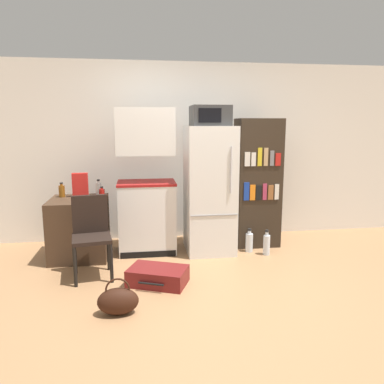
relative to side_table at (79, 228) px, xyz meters
name	(u,v)px	position (x,y,z in m)	size (l,w,h in m)	color
ground_plane	(215,293)	(1.47, -1.25, -0.37)	(24.00, 24.00, 0.00)	#A3754C
wall_back	(202,151)	(1.67, 0.75, 0.88)	(6.40, 0.10, 2.50)	white
side_table	(79,228)	(0.00, 0.00, 0.00)	(0.68, 0.70, 0.74)	#422D1E
kitchen_hutch	(146,188)	(0.84, 0.09, 0.47)	(0.73, 0.52, 1.84)	silver
refrigerator	(209,190)	(1.65, 0.02, 0.44)	(0.61, 0.68, 1.62)	silver
microwave	(210,116)	(1.65, 0.02, 1.38)	(0.47, 0.45, 0.25)	#333333
bookshelf	(257,183)	(2.33, 0.16, 0.49)	(0.59, 0.39, 1.72)	#2D2319
bottle_milk_white	(99,189)	(0.24, 0.12, 0.46)	(0.07, 0.07, 0.22)	white
bottle_ketchup_red	(102,194)	(0.29, -0.02, 0.43)	(0.07, 0.07, 0.15)	#AD1914
bottle_amber_beer	(62,191)	(-0.21, 0.16, 0.45)	(0.08, 0.08, 0.18)	brown
bowl	(78,201)	(0.04, -0.24, 0.39)	(0.14, 0.14, 0.04)	silver
cereal_box	(80,185)	(0.01, 0.15, 0.52)	(0.19, 0.07, 0.30)	red
chair	(91,229)	(0.22, -0.62, 0.15)	(0.46, 0.46, 0.88)	black
suitcase_large_flat	(158,276)	(0.92, -0.97, -0.28)	(0.69, 0.57, 0.17)	maroon
handbag	(118,301)	(0.54, -1.55, -0.25)	(0.36, 0.20, 0.33)	#33190F
water_bottle_front	(249,242)	(2.15, -0.12, -0.24)	(0.10, 0.10, 0.31)	silver
water_bottle_middle	(267,244)	(2.34, -0.27, -0.23)	(0.09, 0.09, 0.33)	silver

